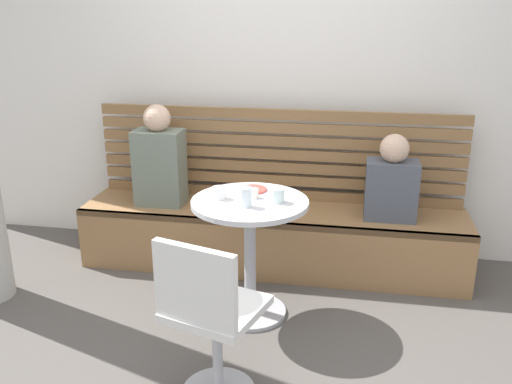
{
  "coord_description": "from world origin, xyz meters",
  "views": [
    {
      "loc": [
        0.53,
        -2.37,
        1.8
      ],
      "look_at": [
        -0.01,
        0.66,
        0.75
      ],
      "focal_mm": 38.42,
      "sensor_mm": 36.0,
      "label": 1
    }
  ],
  "objects_px": {
    "cup_espresso_small": "(254,193)",
    "plate_small": "(253,189)",
    "cup_water_clear": "(246,197)",
    "cup_glass_short": "(277,195)",
    "person_adult": "(159,161)",
    "cup_ceramic_white": "(219,193)",
    "person_child_left": "(392,182)",
    "booth_bench": "(271,238)",
    "cafe_table": "(250,236)",
    "white_chair": "(209,316)"
  },
  "relations": [
    {
      "from": "cup_espresso_small",
      "to": "plate_small",
      "type": "xyz_separation_m",
      "value": [
        -0.03,
        0.13,
        -0.02
      ]
    },
    {
      "from": "cup_water_clear",
      "to": "cup_glass_short",
      "type": "bearing_deg",
      "value": 31.9
    },
    {
      "from": "cup_glass_short",
      "to": "plate_small",
      "type": "relative_size",
      "value": 0.47
    },
    {
      "from": "person_adult",
      "to": "cup_ceramic_white",
      "type": "bearing_deg",
      "value": -47.48
    },
    {
      "from": "person_child_left",
      "to": "cup_water_clear",
      "type": "relative_size",
      "value": 5.24
    },
    {
      "from": "booth_bench",
      "to": "cafe_table",
      "type": "distance_m",
      "value": 0.72
    },
    {
      "from": "person_child_left",
      "to": "plate_small",
      "type": "height_order",
      "value": "person_child_left"
    },
    {
      "from": "booth_bench",
      "to": "plate_small",
      "type": "xyz_separation_m",
      "value": [
        -0.04,
        -0.48,
        0.52
      ]
    },
    {
      "from": "cafe_table",
      "to": "person_adult",
      "type": "height_order",
      "value": "person_adult"
    },
    {
      "from": "white_chair",
      "to": "plate_small",
      "type": "xyz_separation_m",
      "value": [
        0.02,
        0.99,
        0.28
      ]
    },
    {
      "from": "cafe_table",
      "to": "plate_small",
      "type": "relative_size",
      "value": 4.35
    },
    {
      "from": "cup_water_clear",
      "to": "person_adult",
      "type": "bearing_deg",
      "value": 135.86
    },
    {
      "from": "cafe_table",
      "to": "cup_water_clear",
      "type": "relative_size",
      "value": 6.73
    },
    {
      "from": "person_child_left",
      "to": "cup_ceramic_white",
      "type": "bearing_deg",
      "value": -147.34
    },
    {
      "from": "booth_bench",
      "to": "cup_glass_short",
      "type": "xyz_separation_m",
      "value": [
        0.13,
        -0.66,
        0.56
      ]
    },
    {
      "from": "person_adult",
      "to": "cup_glass_short",
      "type": "relative_size",
      "value": 8.99
    },
    {
      "from": "white_chair",
      "to": "cup_ceramic_white",
      "type": "distance_m",
      "value": 0.88
    },
    {
      "from": "booth_bench",
      "to": "person_child_left",
      "type": "xyz_separation_m",
      "value": [
        0.8,
        -0.01,
        0.47
      ]
    },
    {
      "from": "cup_espresso_small",
      "to": "person_child_left",
      "type": "bearing_deg",
      "value": 36.23
    },
    {
      "from": "cup_ceramic_white",
      "to": "cup_water_clear",
      "type": "bearing_deg",
      "value": -29.57
    },
    {
      "from": "person_adult",
      "to": "person_child_left",
      "type": "bearing_deg",
      "value": 0.0
    },
    {
      "from": "cup_espresso_small",
      "to": "plate_small",
      "type": "distance_m",
      "value": 0.14
    },
    {
      "from": "white_chair",
      "to": "cup_espresso_small",
      "type": "distance_m",
      "value": 0.91
    },
    {
      "from": "booth_bench",
      "to": "white_chair",
      "type": "distance_m",
      "value": 1.49
    },
    {
      "from": "cafe_table",
      "to": "person_adult",
      "type": "xyz_separation_m",
      "value": [
        -0.78,
        0.65,
        0.24
      ]
    },
    {
      "from": "cafe_table",
      "to": "cup_espresso_small",
      "type": "distance_m",
      "value": 0.25
    },
    {
      "from": "cafe_table",
      "to": "cup_water_clear",
      "type": "height_order",
      "value": "cup_water_clear"
    },
    {
      "from": "booth_bench",
      "to": "cafe_table",
      "type": "relative_size",
      "value": 3.65
    },
    {
      "from": "cup_water_clear",
      "to": "plate_small",
      "type": "xyz_separation_m",
      "value": [
        -0.01,
        0.28,
        -0.05
      ]
    },
    {
      "from": "plate_small",
      "to": "cup_ceramic_white",
      "type": "bearing_deg",
      "value": -132.49
    },
    {
      "from": "booth_bench",
      "to": "person_adult",
      "type": "relative_size",
      "value": 3.75
    },
    {
      "from": "person_adult",
      "to": "plate_small",
      "type": "height_order",
      "value": "person_adult"
    },
    {
      "from": "cup_espresso_small",
      "to": "plate_small",
      "type": "bearing_deg",
      "value": 102.32
    },
    {
      "from": "white_chair",
      "to": "person_adult",
      "type": "xyz_separation_m",
      "value": [
        -0.74,
        1.46,
        0.3
      ]
    },
    {
      "from": "cup_ceramic_white",
      "to": "plate_small",
      "type": "distance_m",
      "value": 0.25
    },
    {
      "from": "person_adult",
      "to": "cup_water_clear",
      "type": "relative_size",
      "value": 6.54
    },
    {
      "from": "person_adult",
      "to": "person_child_left",
      "type": "xyz_separation_m",
      "value": [
        1.61,
        0.0,
        -0.07
      ]
    },
    {
      "from": "booth_bench",
      "to": "person_adult",
      "type": "height_order",
      "value": "person_adult"
    },
    {
      "from": "cup_water_clear",
      "to": "cup_glass_short",
      "type": "height_order",
      "value": "cup_water_clear"
    },
    {
      "from": "person_child_left",
      "to": "cup_glass_short",
      "type": "xyz_separation_m",
      "value": [
        -0.67,
        -0.65,
        0.09
      ]
    },
    {
      "from": "cup_espresso_small",
      "to": "cup_glass_short",
      "type": "relative_size",
      "value": 0.7
    },
    {
      "from": "person_adult",
      "to": "cup_glass_short",
      "type": "bearing_deg",
      "value": -34.72
    },
    {
      "from": "cafe_table",
      "to": "person_adult",
      "type": "relative_size",
      "value": 1.03
    },
    {
      "from": "cafe_table",
      "to": "plate_small",
      "type": "bearing_deg",
      "value": 95.0
    },
    {
      "from": "booth_bench",
      "to": "person_child_left",
      "type": "distance_m",
      "value": 0.93
    },
    {
      "from": "booth_bench",
      "to": "cafe_table",
      "type": "xyz_separation_m",
      "value": [
        -0.03,
        -0.66,
        0.3
      ]
    },
    {
      "from": "white_chair",
      "to": "cup_water_clear",
      "type": "bearing_deg",
      "value": 87.63
    },
    {
      "from": "person_child_left",
      "to": "white_chair",
      "type": "bearing_deg",
      "value": -120.69
    },
    {
      "from": "cup_glass_short",
      "to": "cup_ceramic_white",
      "type": "xyz_separation_m",
      "value": [
        -0.34,
        -0.0,
        -0.01
      ]
    },
    {
      "from": "cafe_table",
      "to": "cup_glass_short",
      "type": "distance_m",
      "value": 0.31
    }
  ]
}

